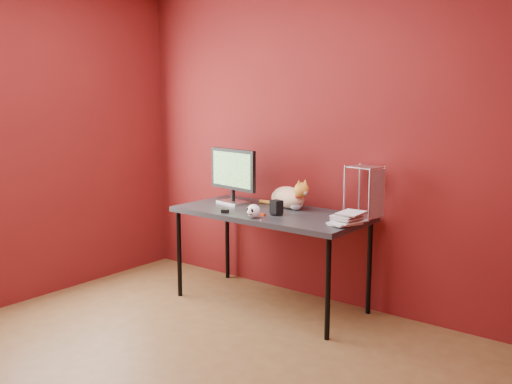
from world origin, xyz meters
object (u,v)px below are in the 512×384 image
Objects in this scene: cat at (289,197)px; skull_mug at (254,211)px; speaker at (276,208)px; monitor at (233,173)px; desk at (270,217)px; book_stack at (342,148)px.

skull_mug is at bearing -66.25° from cat.
speaker is at bearing -51.49° from cat.
speaker is at bearing -6.72° from monitor.
skull_mug is (0.49, -0.35, -0.20)m from monitor.
desk is 0.54m from monitor.
book_stack is at bearing 0.52° from cat.
book_stack is (1.07, -0.11, 0.27)m from monitor.
speaker reaches higher than skull_mug.
desk is 2.90× the size of monitor.
desk is 14.65× the size of skull_mug.
book_stack is (0.59, -0.23, 0.44)m from cat.
book_stack reaches higher than cat.
desk is 0.24m from cat.
cat is 0.50× the size of book_stack.
skull_mug is (0.02, -0.47, -0.03)m from cat.
cat is 5.11× the size of skull_mug.
speaker is 0.11× the size of book_stack.
cat is at bearing 120.68° from speaker.
monitor is 0.52m from cat.
cat is 0.77m from book_stack.
cat reaches higher than skull_mug.
monitor is 0.64m from skull_mug.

